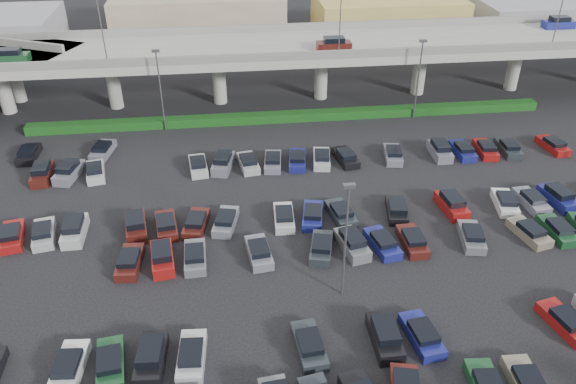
{
  "coord_description": "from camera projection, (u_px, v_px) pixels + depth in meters",
  "views": [
    {
      "loc": [
        -8.28,
        -40.98,
        30.87
      ],
      "look_at": [
        -2.86,
        4.56,
        2.0
      ],
      "focal_mm": 35.0,
      "sensor_mm": 36.0,
      "label": 1
    }
  ],
  "objects": [
    {
      "name": "light_poles",
      "position": [
        277.0,
        168.0,
        49.66
      ],
      "size": [
        66.9,
        48.38,
        10.3
      ],
      "color": "#4F4F54",
      "rests_on": "ground"
    },
    {
      "name": "parked_cars",
      "position": [
        321.0,
        254.0,
        48.32
      ],
      "size": [
        62.78,
        41.68,
        1.67
      ],
      "color": "white",
      "rests_on": "ground"
    },
    {
      "name": "hedge",
      "position": [
        291.0,
        116.0,
        72.43
      ],
      "size": [
        66.0,
        1.6,
        1.1
      ],
      "primitive_type": "cube",
      "color": "#113B11",
      "rests_on": "ground"
    },
    {
      "name": "distant_buildings",
      "position": [
        334.0,
        14.0,
        102.9
      ],
      "size": [
        138.0,
        24.0,
        9.0
      ],
      "color": "gray",
      "rests_on": "ground"
    },
    {
      "name": "ground",
      "position": [
        325.0,
        234.0,
        51.71
      ],
      "size": [
        280.0,
        280.0,
        0.0
      ],
      "primitive_type": "plane",
      "color": "black"
    },
    {
      "name": "overpass",
      "position": [
        284.0,
        51.0,
        74.85
      ],
      "size": [
        150.0,
        13.0,
        15.8
      ],
      "color": "gray",
      "rests_on": "ground"
    }
  ]
}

